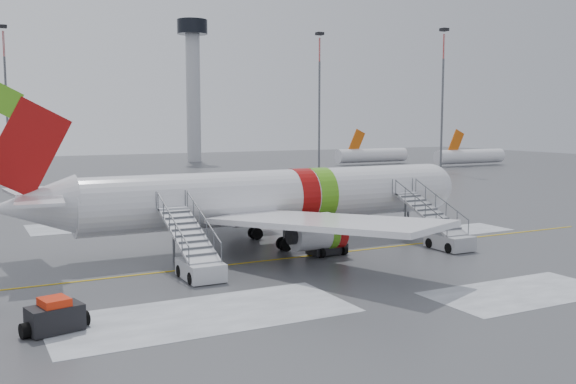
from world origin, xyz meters
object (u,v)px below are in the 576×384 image
airliner (263,198)px  airstair_aft (196,258)px  baggage_tractor (55,318)px  pushback_tug (325,245)px  airstair_fwd (442,232)px

airliner → airstair_aft: size_ratio=4.55×
baggage_tractor → airliner: bearing=39.4°
pushback_tug → baggage_tractor: bearing=-155.7°
airliner → baggage_tractor: (-15.95, -13.11, -2.79)m
baggage_tractor → airstair_fwd: bearing=13.8°
airliner → airstair_aft: (-7.36, -6.54, -2.35)m
airstair_aft → pushback_tug: airstair_aft is taller
airstair_fwd → airliner: bearing=149.0°
airstair_fwd → airstair_aft: size_ratio=1.00×
airstair_fwd → pushback_tug: (-8.65, 1.62, -0.42)m
airliner → pushback_tug: bearing=-65.7°
airstair_fwd → baggage_tractor: 27.61m
airliner → airstair_aft: bearing=-138.4°
airliner → pushback_tug: (2.22, -4.91, -2.77)m
airstair_aft → baggage_tractor: 10.82m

